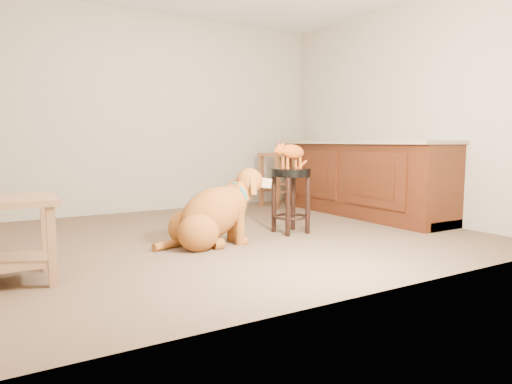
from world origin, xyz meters
TOP-DOWN VIEW (x-y plane):
  - floor at (0.00, 0.00)m, footprint 4.50×4.00m
  - room_shell at (0.00, 0.00)m, footprint 4.54×4.04m
  - cabinet_run at (1.94, 0.30)m, footprint 0.70×2.56m
  - padded_stool at (0.52, -0.20)m, footprint 0.40×0.40m
  - wood_stool at (1.45, 1.45)m, footprint 0.47×0.47m
  - side_table at (-2.00, -0.63)m, footprint 0.55×0.55m
  - golden_retriever at (-0.41, -0.30)m, footprint 1.16×0.58m
  - tabby_kitten at (0.51, -0.20)m, footprint 0.47×0.18m

SIDE VIEW (x-z plane):
  - floor at x=0.00m, z-range -0.01..0.01m
  - golden_retriever at x=-0.41m, z-range -0.09..0.64m
  - side_table at x=-2.00m, z-range 0.09..0.66m
  - wood_stool at x=1.45m, z-range 0.02..0.78m
  - cabinet_run at x=1.94m, z-range -0.03..0.91m
  - padded_stool at x=0.52m, z-range 0.14..0.80m
  - tabby_kitten at x=0.51m, z-range 0.67..0.97m
  - room_shell at x=0.00m, z-range 0.37..2.99m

